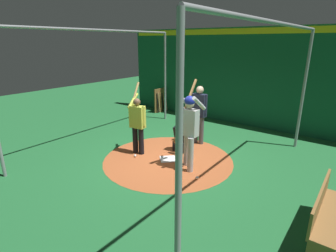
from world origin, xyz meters
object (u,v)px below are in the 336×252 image
object	(u,v)px
catcher	(181,139)
umpire	(199,112)
visitor	(138,122)
baseball_1	(135,156)
home_plate	(168,159)
bat_rack	(163,100)
baseball_0	(197,178)
batter	(189,125)
bench	(325,213)

from	to	relation	value
catcher	umpire	size ratio (longest dim) A/B	0.53
visitor	baseball_1	world-z (taller)	visitor
home_plate	catcher	distance (m)	0.81
baseball_1	catcher	bearing A→B (deg)	147.01
bat_rack	baseball_0	size ratio (longest dim) A/B	15.95
batter	baseball_1	size ratio (longest dim) A/B	29.43
baseball_0	umpire	bearing A→B (deg)	-149.36
catcher	umpire	world-z (taller)	umpire
bat_rack	baseball_0	world-z (taller)	bat_rack
bench	baseball_0	bearing A→B (deg)	-97.96
batter	bat_rack	distance (m)	5.89
catcher	baseball_0	bearing A→B (deg)	46.97
batter	bench	distance (m)	3.25
umpire	bench	xyz separation A→B (m)	(2.37, 3.78, -0.57)
home_plate	baseball_0	bearing A→B (deg)	68.95
batter	visitor	distance (m)	1.66
batter	bat_rack	world-z (taller)	batter
bench	home_plate	bearing A→B (deg)	-102.25
catcher	umpire	bearing A→B (deg)	174.98
visitor	batter	bearing A→B (deg)	84.69
bench	baseball_1	distance (m)	4.64
catcher	visitor	xyz separation A→B (m)	(0.88, -0.87, 0.55)
catcher	visitor	size ratio (longest dim) A/B	0.49
bat_rack	baseball_1	size ratio (longest dim) A/B	15.95
catcher	baseball_0	xyz separation A→B (m)	(1.18, 1.26, -0.33)
batter	visitor	world-z (taller)	batter
home_plate	visitor	size ratio (longest dim) A/B	0.21
umpire	bench	bearing A→B (deg)	57.96
batter	bat_rack	xyz separation A→B (m)	(-4.18, -4.10, -0.64)
batter	baseball_0	xyz separation A→B (m)	(0.38, 0.49, -1.09)
batter	umpire	distance (m)	1.78
umpire	visitor	distance (m)	1.95
bat_rack	baseball_0	distance (m)	6.48
home_plate	bench	distance (m)	3.91
umpire	baseball_1	size ratio (longest dim) A/B	24.24
batter	catcher	distance (m)	1.35
bat_rack	baseball_0	xyz separation A→B (m)	(4.56, 4.59, -0.45)
catcher	bat_rack	size ratio (longest dim) A/B	0.81
bat_rack	baseball_1	distance (m)	5.23
baseball_0	batter	bearing A→B (deg)	-127.54
catcher	home_plate	bearing A→B (deg)	5.06
batter	bench	xyz separation A→B (m)	(0.74, 3.09, -0.69)
umpire	visitor	bearing A→B (deg)	-28.87
umpire	bat_rack	size ratio (longest dim) A/B	1.52
umpire	batter	bearing A→B (deg)	23.19
home_plate	bat_rack	size ratio (longest dim) A/B	0.36
visitor	baseball_1	bearing A→B (deg)	16.45
bat_rack	bench	bearing A→B (deg)	55.60
catcher	bench	xyz separation A→B (m)	(1.54, 3.86, 0.07)
batter	baseball_0	bearing A→B (deg)	52.46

